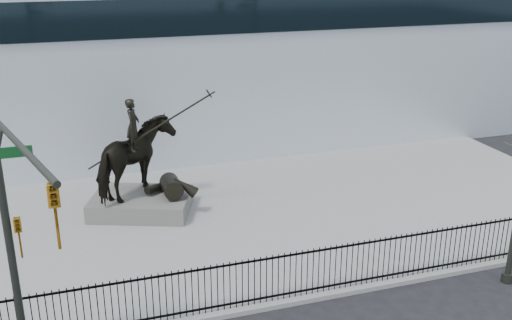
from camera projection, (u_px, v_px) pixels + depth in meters
name	position (u px, v px, depth m)	size (l,w,h in m)	color
plaza	(231.00, 220.00, 22.64)	(30.00, 12.00, 0.15)	gray
building	(165.00, 50.00, 32.79)	(44.00, 14.00, 9.00)	silver
picket_fence	(285.00, 276.00, 17.22)	(22.10, 0.10, 1.50)	black
statue_plinth	(141.00, 203.00, 23.08)	(3.68, 2.53, 0.69)	#56534E
equestrian_statue	(140.00, 160.00, 22.48)	(4.43, 3.60, 3.99)	black
traffic_signal_left	(17.00, 241.00, 12.51)	(1.52, 4.84, 7.00)	#242722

